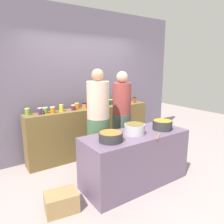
% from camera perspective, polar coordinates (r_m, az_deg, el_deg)
% --- Properties ---
extents(ground, '(12.00, 12.00, 0.00)m').
position_cam_1_polar(ground, '(3.84, 3.07, -16.47)').
color(ground, gray).
extents(storefront_wall, '(4.80, 0.12, 3.00)m').
position_cam_1_polar(storefront_wall, '(4.61, -7.79, 7.94)').
color(storefront_wall, slate).
rests_on(storefront_wall, ground).
extents(display_shelf, '(2.70, 0.36, 1.00)m').
position_cam_1_polar(display_shelf, '(4.49, -5.41, -5.13)').
color(display_shelf, brown).
rests_on(display_shelf, ground).
extents(prep_table, '(1.70, 0.70, 0.83)m').
position_cam_1_polar(prep_table, '(3.44, 6.24, -12.38)').
color(prep_table, '#624F68').
rests_on(prep_table, ground).
extents(preserve_jar_0, '(0.09, 0.09, 0.12)m').
position_cam_1_polar(preserve_jar_0, '(3.99, -21.96, 0.11)').
color(preserve_jar_0, olive).
rests_on(preserve_jar_0, display_shelf).
extents(preserve_jar_1, '(0.08, 0.08, 0.12)m').
position_cam_1_polar(preserve_jar_1, '(3.94, -18.92, 0.21)').
color(preserve_jar_1, '#49274D').
rests_on(preserve_jar_1, display_shelf).
extents(preserve_jar_2, '(0.09, 0.09, 0.11)m').
position_cam_1_polar(preserve_jar_2, '(4.02, -17.63, 0.43)').
color(preserve_jar_2, olive).
rests_on(preserve_jar_2, display_shelf).
extents(preserve_jar_3, '(0.09, 0.09, 0.12)m').
position_cam_1_polar(preserve_jar_3, '(4.00, -15.77, 0.54)').
color(preserve_jar_3, '#CA7608').
rests_on(preserve_jar_3, display_shelf).
extents(preserve_jar_4, '(0.08, 0.08, 0.13)m').
position_cam_1_polar(preserve_jar_4, '(4.09, -13.56, 1.04)').
color(preserve_jar_4, gold).
rests_on(preserve_jar_4, display_shelf).
extents(preserve_jar_5, '(0.09, 0.09, 0.10)m').
position_cam_1_polar(preserve_jar_5, '(4.17, -10.41, 1.19)').
color(preserve_jar_5, '#4D2346').
rests_on(preserve_jar_5, display_shelf).
extents(preserve_jar_6, '(0.09, 0.09, 0.12)m').
position_cam_1_polar(preserve_jar_6, '(4.29, -9.44, 1.64)').
color(preserve_jar_6, orange).
rests_on(preserve_jar_6, display_shelf).
extents(preserve_jar_7, '(0.09, 0.09, 0.11)m').
position_cam_1_polar(preserve_jar_7, '(4.33, -7.50, 1.75)').
color(preserve_jar_7, orange).
rests_on(preserve_jar_7, display_shelf).
extents(preserve_jar_8, '(0.09, 0.09, 0.14)m').
position_cam_1_polar(preserve_jar_8, '(4.40, -6.25, 2.18)').
color(preserve_jar_8, '#45195C').
rests_on(preserve_jar_8, display_shelf).
extents(preserve_jar_9, '(0.07, 0.07, 0.10)m').
position_cam_1_polar(preserve_jar_9, '(4.46, -4.50, 2.09)').
color(preserve_jar_9, '#492C55').
rests_on(preserve_jar_9, display_shelf).
extents(preserve_jar_10, '(0.08, 0.08, 0.13)m').
position_cam_1_polar(preserve_jar_10, '(4.48, -3.05, 2.36)').
color(preserve_jar_10, gold).
rests_on(preserve_jar_10, display_shelf).
extents(preserve_jar_11, '(0.09, 0.09, 0.14)m').
position_cam_1_polar(preserve_jar_11, '(4.60, -1.42, 2.66)').
color(preserve_jar_11, '#592851').
rests_on(preserve_jar_11, display_shelf).
extents(preserve_jar_12, '(0.09, 0.09, 0.12)m').
position_cam_1_polar(preserve_jar_12, '(4.69, -0.30, 2.74)').
color(preserve_jar_12, '#204629').
rests_on(preserve_jar_12, display_shelf).
extents(preserve_jar_13, '(0.07, 0.07, 0.14)m').
position_cam_1_polar(preserve_jar_13, '(4.75, 2.17, 2.98)').
color(preserve_jar_13, olive).
rests_on(preserve_jar_13, display_shelf).
extents(preserve_jar_14, '(0.07, 0.07, 0.13)m').
position_cam_1_polar(preserve_jar_14, '(4.81, 3.71, 3.01)').
color(preserve_jar_14, '#375A37').
rests_on(preserve_jar_14, display_shelf).
extents(preserve_jar_15, '(0.07, 0.07, 0.13)m').
position_cam_1_polar(preserve_jar_15, '(4.95, 6.06, 3.28)').
color(preserve_jar_15, brown).
rests_on(preserve_jar_15, display_shelf).
extents(cooking_pot_left, '(0.34, 0.34, 0.13)m').
position_cam_1_polar(cooking_pot_left, '(2.93, -0.34, -6.75)').
color(cooking_pot_left, '#2D2D2D').
rests_on(cooking_pot_left, prep_table).
extents(cooking_pot_center, '(0.31, 0.31, 0.16)m').
position_cam_1_polar(cooking_pot_center, '(3.25, 6.12, -4.58)').
color(cooking_pot_center, '#B7B7BC').
rests_on(cooking_pot_center, prep_table).
extents(cooking_pot_right, '(0.32, 0.32, 0.15)m').
position_cam_1_polar(cooking_pot_right, '(3.56, 13.49, -3.44)').
color(cooking_pot_right, '#2D2D2D').
rests_on(cooking_pot_right, prep_table).
extents(wooden_spoon, '(0.23, 0.17, 0.02)m').
position_cam_1_polar(wooden_spoon, '(3.22, 12.50, -6.34)').
color(wooden_spoon, '#9E703D').
rests_on(wooden_spoon, prep_table).
extents(cook_with_tongs, '(0.39, 0.39, 1.81)m').
position_cam_1_polar(cook_with_tongs, '(3.59, -3.70, -4.34)').
color(cook_with_tongs, '#40613F').
rests_on(cook_with_tongs, ground).
extents(cook_in_cap, '(0.36, 0.36, 1.76)m').
position_cam_1_polar(cook_in_cap, '(4.07, 2.62, -2.60)').
color(cook_in_cap, '#48584E').
rests_on(cook_in_cap, ground).
extents(bread_crate, '(0.46, 0.36, 0.26)m').
position_cam_1_polar(bread_crate, '(3.04, -13.53, -22.55)').
color(bread_crate, '#9A794A').
rests_on(bread_crate, ground).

